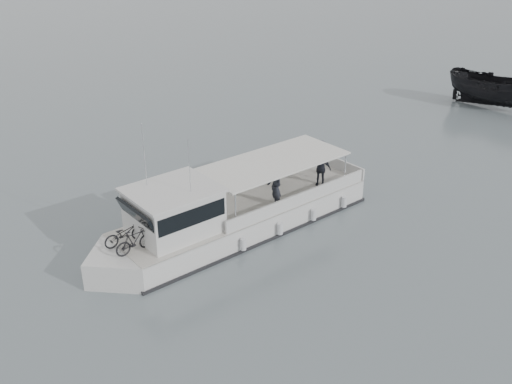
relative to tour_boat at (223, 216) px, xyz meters
name	(u,v)px	position (x,y,z in m)	size (l,w,h in m)	color
ground	(218,269)	(-1.08, -2.30, -0.92)	(1400.00, 1400.00, 0.00)	#525D61
tour_boat	(223,216)	(0.00, 0.00, 0.00)	(13.27, 6.51, 5.60)	silver
dark_motorboat	(496,90)	(23.52, 9.46, 0.39)	(2.55, 6.79, 2.62)	black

